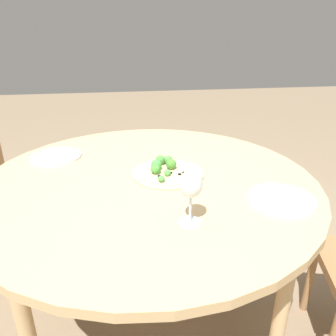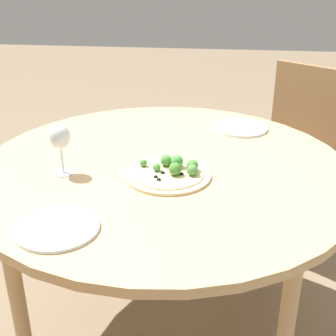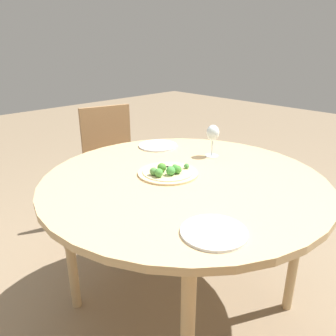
# 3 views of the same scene
# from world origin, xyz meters

# --- Properties ---
(ground_plane) EXTENTS (12.00, 12.00, 0.00)m
(ground_plane) POSITION_xyz_m (0.00, 0.00, 0.00)
(ground_plane) COLOR #847056
(dining_table) EXTENTS (1.33, 1.33, 0.78)m
(dining_table) POSITION_xyz_m (0.00, 0.00, 0.71)
(dining_table) COLOR tan
(dining_table) RESTS_ON ground_plane
(chair) EXTENTS (0.56, 0.56, 0.93)m
(chair) POSITION_xyz_m (-0.84, 0.58, 0.49)
(chair) COLOR #997047
(chair) RESTS_ON ground_plane
(pizza) EXTENTS (0.29, 0.29, 0.06)m
(pizza) POSITION_xyz_m (0.08, 0.03, 0.79)
(pizza) COLOR #DBBC89
(pizza) RESTS_ON dining_table
(wine_glass) EXTENTS (0.07, 0.07, 0.18)m
(wine_glass) POSITION_xyz_m (0.10, -0.33, 0.90)
(wine_glass) COLOR silver
(wine_glass) RESTS_ON dining_table
(plate_near) EXTENTS (0.23, 0.23, 0.01)m
(plate_near) POSITION_xyz_m (0.44, -0.24, 0.78)
(plate_near) COLOR silver
(plate_near) RESTS_ON dining_table
(plate_far) EXTENTS (0.22, 0.22, 0.01)m
(plate_far) POSITION_xyz_m (-0.40, 0.28, 0.78)
(plate_far) COLOR silver
(plate_far) RESTS_ON dining_table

